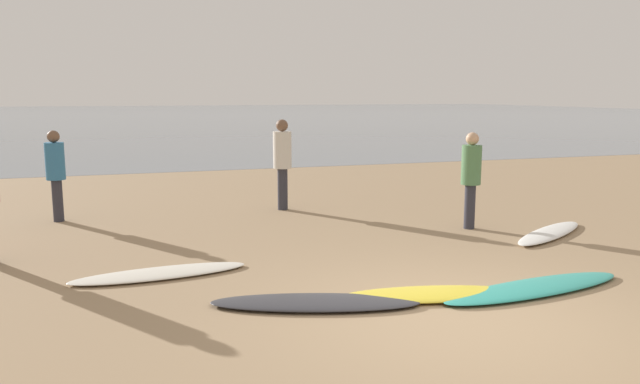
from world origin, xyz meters
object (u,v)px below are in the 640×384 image
(surfboard_2, at_px, (431,294))
(surfboard_3, at_px, (534,288))
(surfboard_4, at_px, (550,233))
(person_0, at_px, (55,168))
(surfboard_0, at_px, (160,273))
(surfboard_1, at_px, (315,302))
(person_3, at_px, (471,172))
(person_1, at_px, (282,157))

(surfboard_2, xyz_separation_m, surfboard_3, (1.28, -0.16, -0.00))
(surfboard_4, distance_m, person_0, 8.65)
(surfboard_0, bearing_deg, surfboard_3, -30.58)
(surfboard_1, bearing_deg, person_3, 55.67)
(surfboard_2, distance_m, person_1, 5.79)
(person_0, relative_size, person_1, 0.92)
(surfboard_0, xyz_separation_m, person_1, (2.61, 3.88, 1.03))
(person_0, height_order, person_3, person_3)
(person_1, relative_size, person_3, 1.09)
(surfboard_2, bearing_deg, surfboard_3, 4.17)
(person_1, xyz_separation_m, person_3, (2.63, -2.66, -0.08))
(surfboard_3, xyz_separation_m, surfboard_4, (2.05, 2.33, 0.00))
(surfboard_2, height_order, surfboard_3, same)
(surfboard_4, distance_m, person_3, 1.61)
(surfboard_4, bearing_deg, person_1, 104.72)
(surfboard_1, bearing_deg, surfboard_4, 41.02)
(surfboard_0, relative_size, person_1, 1.24)
(person_1, bearing_deg, surfboard_4, -22.09)
(surfboard_0, xyz_separation_m, person_0, (-1.56, 4.02, 0.94))
(surfboard_1, relative_size, person_3, 1.40)
(surfboard_0, bearing_deg, person_1, 50.77)
(surfboard_4, xyz_separation_m, person_1, (-3.62, 3.52, 1.02))
(surfboard_1, relative_size, person_1, 1.28)
(surfboard_4, xyz_separation_m, person_0, (-7.78, 3.66, 0.93))
(person_0, bearing_deg, person_3, 39.41)
(person_0, distance_m, person_3, 7.35)
(surfboard_3, height_order, person_3, person_3)
(surfboard_3, bearing_deg, surfboard_2, 165.02)
(surfboard_1, distance_m, person_1, 5.74)
(surfboard_3, xyz_separation_m, person_0, (-5.73, 5.99, 0.94))
(surfboard_1, xyz_separation_m, person_0, (-3.12, 5.69, 0.93))
(surfboard_0, distance_m, surfboard_4, 6.23)
(surfboard_2, bearing_deg, person_1, 104.24)
(surfboard_3, bearing_deg, person_3, 63.79)
(surfboard_2, xyz_separation_m, person_3, (2.34, 3.03, 0.94))
(surfboard_1, xyz_separation_m, surfboard_2, (1.34, -0.13, -0.00))
(person_1, bearing_deg, surfboard_2, -64.95)
(person_1, bearing_deg, surfboard_1, -78.55)
(surfboard_0, height_order, person_0, person_0)
(surfboard_2, relative_size, surfboard_3, 0.80)
(surfboard_0, height_order, surfboard_1, surfboard_1)
(surfboard_0, relative_size, surfboard_1, 0.96)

